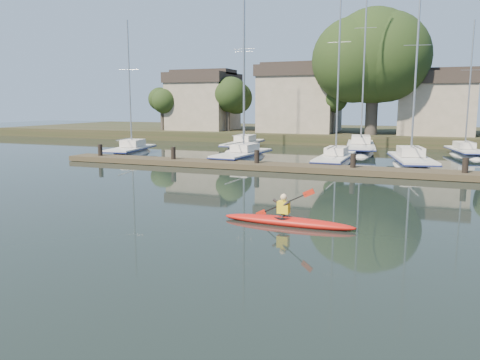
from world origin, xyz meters
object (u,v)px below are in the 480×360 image
(sailboat_1, at_px, (242,163))
(sailboat_5, at_px, (243,150))
(sailboat_3, at_px, (411,170))
(dock, at_px, (303,168))
(sailboat_7, at_px, (465,158))
(sailboat_0, at_px, (131,157))
(sailboat_2, at_px, (335,166))
(kayak, at_px, (287,220))
(sailboat_6, at_px, (360,154))

(sailboat_1, bearing_deg, sailboat_5, 113.71)
(sailboat_3, bearing_deg, dock, -153.93)
(sailboat_3, distance_m, sailboat_7, 9.32)
(sailboat_0, relative_size, sailboat_5, 0.79)
(sailboat_1, xyz_separation_m, sailboat_2, (6.69, 0.39, 0.01))
(sailboat_7, bearing_deg, sailboat_5, 170.34)
(sailboat_2, xyz_separation_m, sailboat_7, (8.88, 8.78, 0.00))
(kayak, bearing_deg, sailboat_5, 115.43)
(sailboat_1, distance_m, sailboat_7, 18.06)
(sailboat_0, bearing_deg, dock, -25.52)
(dock, height_order, sailboat_1, sailboat_1)
(dock, height_order, sailboat_6, sailboat_6)
(sailboat_1, distance_m, sailboat_6, 12.05)
(sailboat_1, height_order, sailboat_6, sailboat_6)
(dock, xyz_separation_m, sailboat_0, (-15.29, 4.31, -0.40))
(dock, height_order, sailboat_0, sailboat_0)
(sailboat_3, bearing_deg, sailboat_5, 140.62)
(sailboat_6, bearing_deg, sailboat_2, -100.99)
(kayak, relative_size, sailboat_1, 0.34)
(dock, bearing_deg, sailboat_6, 81.97)
(sailboat_6, relative_size, sailboat_7, 1.53)
(sailboat_3, xyz_separation_m, sailboat_5, (-14.78, 7.97, 0.01))
(sailboat_1, relative_size, sailboat_3, 1.01)
(sailboat_0, relative_size, sailboat_6, 0.67)
(sailboat_2, height_order, sailboat_7, sailboat_2)
(sailboat_5, distance_m, sailboat_7, 18.71)
(sailboat_2, height_order, sailboat_3, sailboat_2)
(kayak, bearing_deg, sailboat_6, 93.18)
(sailboat_5, height_order, sailboat_6, sailboat_6)
(sailboat_0, distance_m, sailboat_1, 9.83)
(sailboat_0, bearing_deg, sailboat_7, 9.38)
(sailboat_3, relative_size, sailboat_7, 1.16)
(dock, relative_size, sailboat_1, 2.47)
(kayak, distance_m, sailboat_7, 27.08)
(sailboat_7, bearing_deg, dock, -138.72)
(sailboat_1, distance_m, sailboat_5, 9.23)
(sailboat_0, relative_size, sailboat_2, 0.85)
(sailboat_1, height_order, sailboat_2, sailboat_2)
(sailboat_3, height_order, sailboat_6, sailboat_6)
(sailboat_2, bearing_deg, sailboat_6, 86.38)
(sailboat_6, xyz_separation_m, sailboat_7, (8.20, -0.37, 0.03))
(sailboat_7, bearing_deg, kayak, -117.53)
(sailboat_1, bearing_deg, dock, -32.12)
(kayak, relative_size, sailboat_6, 0.26)
(sailboat_2, xyz_separation_m, sailboat_3, (4.95, 0.32, -0.03))
(kayak, relative_size, sailboat_2, 0.33)
(sailboat_1, relative_size, sailboat_2, 0.98)
(sailboat_3, bearing_deg, kayak, -113.01)
(kayak, distance_m, sailboat_5, 27.79)
(dock, height_order, sailboat_2, sailboat_2)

